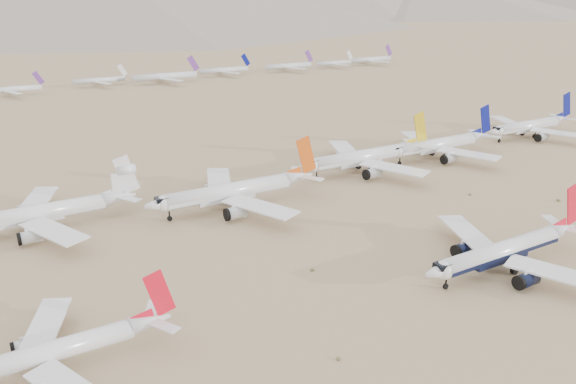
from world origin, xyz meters
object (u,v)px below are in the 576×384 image
object	(u,v)px
main_airliner	(508,250)
row2_navy_widebody	(440,144)
second_airliner	(55,351)
row2_white_trijet	(45,212)

from	to	relation	value
main_airliner	row2_navy_widebody	distance (m)	89.77
main_airliner	row2_navy_widebody	world-z (taller)	row2_navy_widebody
second_airliner	row2_white_trijet	distance (m)	63.76
main_airliner	second_airliner	world-z (taller)	main_airliner
row2_white_trijet	second_airliner	bearing A→B (deg)	-97.25
second_airliner	row2_navy_widebody	world-z (taller)	row2_navy_widebody
main_airliner	row2_navy_widebody	bearing A→B (deg)	54.32
row2_navy_widebody	row2_white_trijet	size ratio (longest dim) A/B	1.03
row2_white_trijet	main_airliner	bearing A→B (deg)	-41.75
main_airliner	row2_white_trijet	distance (m)	114.64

